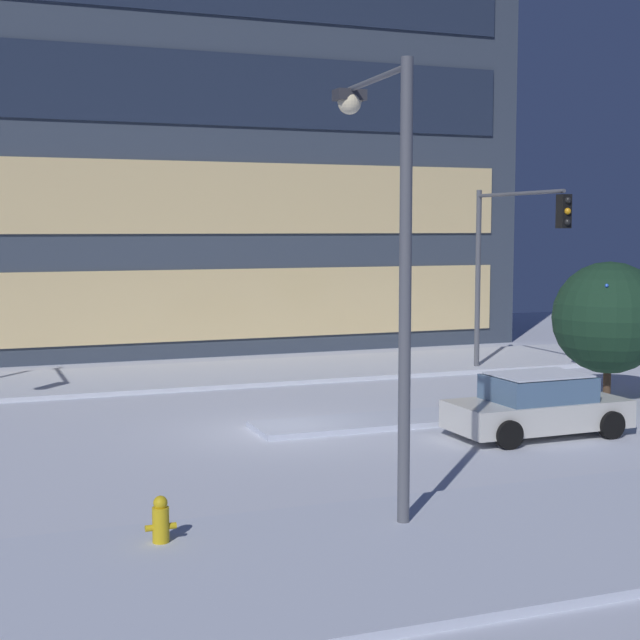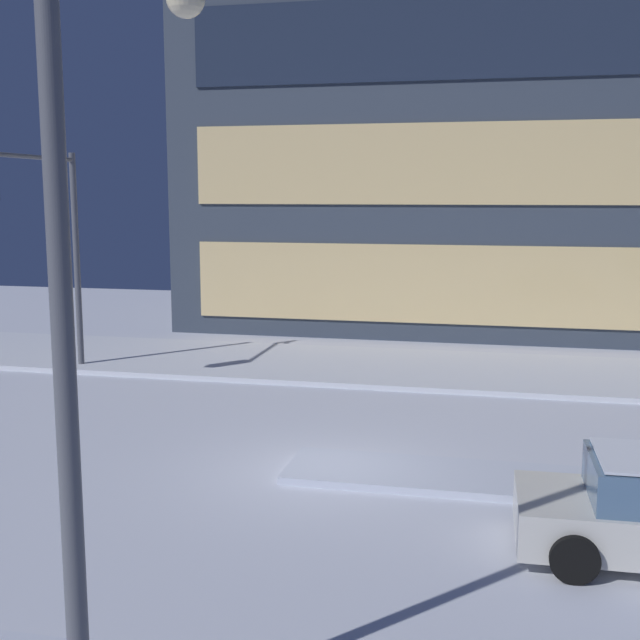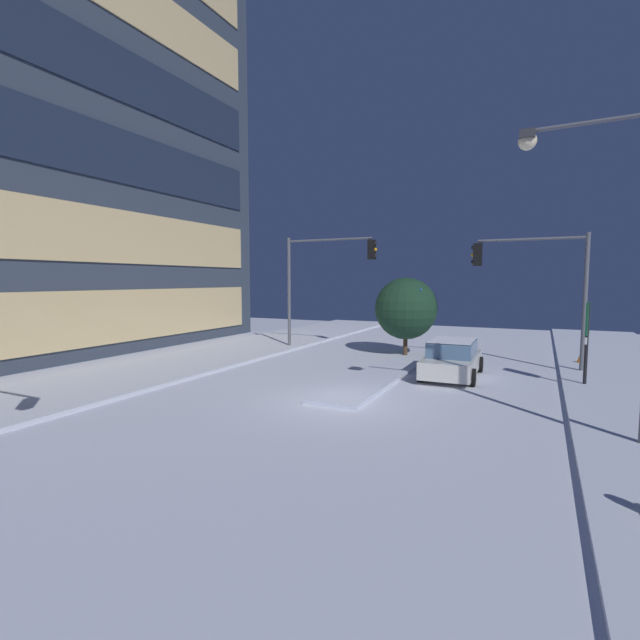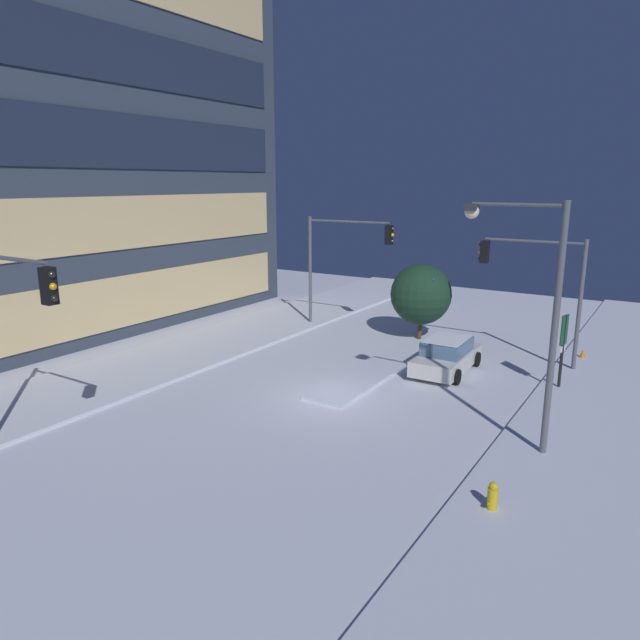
# 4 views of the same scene
# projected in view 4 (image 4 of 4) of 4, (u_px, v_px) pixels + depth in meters

# --- Properties ---
(ground) EXTENTS (52.00, 52.00, 0.00)m
(ground) POSITION_uv_depth(u_px,v_px,m) (331.00, 399.00, 22.06)
(ground) COLOR silver
(curb_strip_near) EXTENTS (52.00, 5.20, 0.14)m
(curb_strip_near) POSITION_uv_depth(u_px,v_px,m) (587.00, 456.00, 17.31)
(curb_strip_near) COLOR silver
(curb_strip_near) RESTS_ON ground
(curb_strip_far) EXTENTS (52.00, 5.20, 0.14)m
(curb_strip_far) POSITION_uv_depth(u_px,v_px,m) (166.00, 359.00, 26.78)
(curb_strip_far) COLOR silver
(curb_strip_far) RESTS_ON ground
(median_strip) EXTENTS (9.00, 1.80, 0.14)m
(median_strip) POSITION_uv_depth(u_px,v_px,m) (376.00, 370.00, 25.18)
(median_strip) COLOR silver
(median_strip) RESTS_ON ground
(office_tower_main) EXTENTS (23.88, 10.30, 32.35)m
(office_tower_main) POSITION_uv_depth(u_px,v_px,m) (62.00, 27.00, 30.65)
(office_tower_main) COLOR #384251
(office_tower_main) RESTS_ON ground
(car_near) EXTENTS (4.43, 2.18, 1.49)m
(car_near) POSITION_uv_depth(u_px,v_px,m) (446.00, 356.00, 25.08)
(car_near) COLOR silver
(car_near) RESTS_ON ground
(traffic_light_corner_near_right) EXTENTS (0.32, 4.61, 5.79)m
(traffic_light_corner_near_right) POSITION_uv_depth(u_px,v_px,m) (537.00, 276.00, 25.22)
(traffic_light_corner_near_right) COLOR #565960
(traffic_light_corner_near_right) RESTS_ON ground
(traffic_light_corner_far_left) EXTENTS (0.32, 4.32, 6.23)m
(traffic_light_corner_far_left) POSITION_uv_depth(u_px,v_px,m) (6.00, 315.00, 16.62)
(traffic_light_corner_far_left) COLOR #565960
(traffic_light_corner_far_left) RESTS_ON ground
(traffic_light_corner_far_right) EXTENTS (0.32, 5.30, 6.23)m
(traffic_light_corner_far_right) POSITION_uv_depth(u_px,v_px,m) (342.00, 251.00, 31.53)
(traffic_light_corner_far_right) COLOR #565960
(traffic_light_corner_far_right) RESTS_ON ground
(street_lamp_arched) EXTENTS (0.56, 3.00, 7.62)m
(street_lamp_arched) POSITION_uv_depth(u_px,v_px,m) (529.00, 292.00, 16.73)
(street_lamp_arched) COLOR #565960
(street_lamp_arched) RESTS_ON ground
(fire_hydrant) EXTENTS (0.48, 0.26, 0.87)m
(fire_hydrant) POSITION_uv_depth(u_px,v_px,m) (492.00, 498.00, 14.32)
(fire_hydrant) COLOR gold
(fire_hydrant) RESTS_ON ground
(parking_info_sign) EXTENTS (0.55, 0.18, 3.08)m
(parking_info_sign) POSITION_uv_depth(u_px,v_px,m) (563.00, 343.00, 22.53)
(parking_info_sign) COLOR black
(parking_info_sign) RESTS_ON ground
(decorated_tree_median) EXTENTS (3.18, 3.18, 4.00)m
(decorated_tree_median) POSITION_uv_depth(u_px,v_px,m) (421.00, 294.00, 29.90)
(decorated_tree_median) COLOR #473323
(decorated_tree_median) RESTS_ON ground
(construction_cone) EXTENTS (0.36, 0.36, 0.55)m
(construction_cone) POSITION_uv_depth(u_px,v_px,m) (583.00, 355.00, 26.75)
(construction_cone) COLOR orange
(construction_cone) RESTS_ON ground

